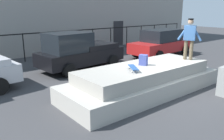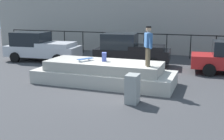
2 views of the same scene
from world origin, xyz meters
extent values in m
plane|color=#38383A|center=(0.00, 0.00, 0.00)|extent=(60.00, 60.00, 0.00)
cube|color=#ADA89E|center=(-0.74, 0.39, 0.30)|extent=(6.34, 2.31, 0.59)
cube|color=#A09B91|center=(-0.74, 0.39, 0.80)|extent=(5.20, 1.89, 0.43)
cylinder|color=brown|center=(1.30, 0.12, 1.41)|extent=(0.14, 0.14, 0.78)
cylinder|color=brown|center=(1.40, -0.08, 1.41)|extent=(0.14, 0.14, 0.78)
cube|color=#33598C|center=(1.35, 0.02, 2.09)|extent=(0.41, 0.50, 0.58)
cylinder|color=#33598C|center=(1.23, 0.26, 2.06)|extent=(0.26, 0.40, 0.57)
cylinder|color=#33598C|center=(1.47, -0.22, 2.06)|extent=(0.26, 0.40, 0.57)
sphere|color=tan|center=(1.35, 0.02, 2.52)|extent=(0.22, 0.22, 0.22)
cylinder|color=black|center=(1.35, 0.02, 2.62)|extent=(0.28, 0.28, 0.05)
cube|color=#264C8C|center=(-1.55, 0.18, 1.13)|extent=(0.57, 0.77, 0.02)
cylinder|color=silver|center=(-1.76, 0.01, 1.05)|extent=(0.05, 0.06, 0.06)
cylinder|color=silver|center=(-1.59, -0.09, 1.05)|extent=(0.05, 0.06, 0.06)
cylinder|color=silver|center=(-1.50, 0.45, 1.05)|extent=(0.05, 0.06, 0.06)
cylinder|color=silver|center=(-1.33, 0.34, 1.05)|extent=(0.05, 0.06, 0.06)
cube|color=#3F4C99|center=(-0.75, 0.48, 1.21)|extent=(0.29, 0.33, 0.39)
cube|color=black|center=(-0.68, 4.86, 0.65)|extent=(4.56, 2.15, 0.67)
cube|color=black|center=(-1.45, 4.79, 1.45)|extent=(2.12, 1.79, 0.91)
cube|color=black|center=(0.20, 4.93, 1.11)|extent=(2.13, 1.85, 0.24)
cylinder|color=black|center=(-2.12, 5.63, 0.32)|extent=(0.66, 0.28, 0.64)
cylinder|color=black|center=(-1.96, 3.83, 0.32)|extent=(0.66, 0.28, 0.64)
cylinder|color=black|center=(0.61, 5.88, 0.32)|extent=(0.66, 0.28, 0.64)
cylinder|color=black|center=(0.77, 4.08, 0.32)|extent=(0.66, 0.28, 0.64)
cube|color=#B21E1E|center=(5.12, 4.45, 0.65)|extent=(4.83, 2.09, 0.65)
cube|color=black|center=(5.12, 4.45, 1.34)|extent=(2.70, 1.72, 0.74)
cylinder|color=black|center=(3.60, 5.22, 0.32)|extent=(0.65, 0.27, 0.64)
cylinder|color=black|center=(3.73, 3.45, 0.32)|extent=(0.65, 0.27, 0.64)
cylinder|color=black|center=(6.51, 5.45, 0.32)|extent=(0.65, 0.27, 0.64)
cylinder|color=black|center=(6.64, 3.67, 0.32)|extent=(0.65, 0.27, 0.64)
cylinder|color=black|center=(-2.40, 8.30, 0.82)|extent=(0.06, 0.06, 1.65)
cylinder|color=black|center=(-0.80, 8.30, 0.82)|extent=(0.06, 0.06, 1.65)
cylinder|color=black|center=(0.80, 8.30, 0.82)|extent=(0.06, 0.06, 1.65)
cylinder|color=black|center=(2.40, 8.30, 0.82)|extent=(0.06, 0.06, 1.65)
cylinder|color=black|center=(4.00, 8.30, 0.82)|extent=(0.06, 0.06, 1.65)
cylinder|color=black|center=(5.60, 8.30, 0.82)|extent=(0.06, 0.06, 1.65)
cylinder|color=black|center=(7.20, 8.30, 0.82)|extent=(0.06, 0.06, 1.65)
cylinder|color=black|center=(8.80, 8.30, 0.82)|extent=(0.06, 0.06, 1.65)
cylinder|color=black|center=(10.40, 8.30, 0.82)|extent=(0.06, 0.06, 1.65)
cylinder|color=black|center=(12.00, 8.30, 0.82)|extent=(0.06, 0.06, 1.65)
cube|color=black|center=(0.00, 8.30, 1.61)|extent=(24.00, 0.04, 0.06)
cube|color=gray|center=(0.00, 13.42, 3.44)|extent=(28.97, 7.74, 6.88)
cube|color=#262628|center=(5.79, 9.54, 1.00)|extent=(1.00, 0.06, 2.00)
camera|label=1|loc=(-6.85, -5.25, 3.04)|focal=37.63mm
camera|label=2|loc=(3.81, -11.03, 3.32)|focal=44.73mm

